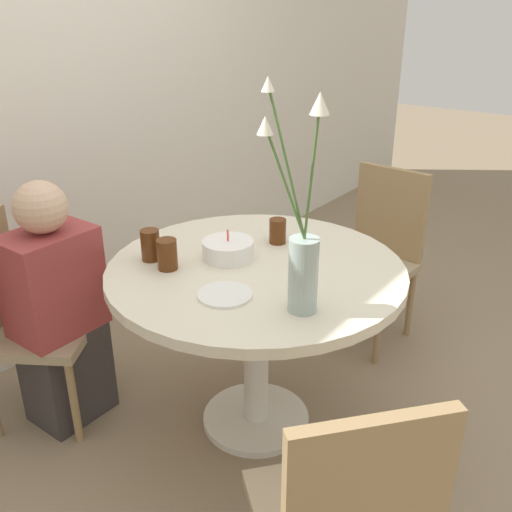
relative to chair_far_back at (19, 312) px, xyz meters
name	(u,v)px	position (x,y,z in m)	size (l,w,h in m)	color
ground_plane	(256,420)	(0.51, -0.81, -0.49)	(16.00, 16.00, 0.00)	#89755B
wall_back	(39,82)	(0.51, 0.41, 0.81)	(8.00, 0.05, 2.60)	silver
dining_table	(256,295)	(0.51, -0.81, 0.12)	(1.12, 1.12, 0.73)	beige
chair_far_back	(19,312)	(0.00, 0.00, 0.00)	(0.55, 0.55, 0.88)	#9E896B
chair_near_front	(378,248)	(1.47, -0.87, 0.00)	(0.43, 0.43, 0.88)	#9E896B
birthday_cake	(228,250)	(0.50, -0.68, 0.28)	(0.20, 0.20, 0.12)	white
flower_vase	(302,253)	(0.32, -1.12, 0.44)	(0.17, 0.18, 0.72)	#9EB2AD
side_plate	(225,295)	(0.26, -0.87, 0.25)	(0.19, 0.19, 0.01)	white
drink_glass_0	(278,231)	(0.74, -0.75, 0.29)	(0.07, 0.07, 0.10)	#51280F
drink_glass_1	(150,245)	(0.32, -0.46, 0.30)	(0.07, 0.07, 0.12)	#51280F
drink_glass_2	(167,254)	(0.30, -0.56, 0.30)	(0.08, 0.08, 0.12)	#51280F
person_guest	(58,314)	(0.09, -0.14, 0.00)	(0.34, 0.24, 1.04)	#383333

